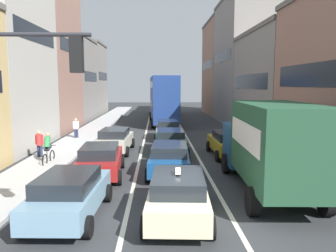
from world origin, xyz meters
name	(u,v)px	position (x,y,z in m)	size (l,w,h in m)	color
ground_plane	(181,232)	(0.00, 0.00, 0.00)	(140.00, 140.00, 0.00)	#323437
sidewalk_left	(89,132)	(-6.70, 20.00, 0.07)	(2.60, 64.00, 0.14)	#B5B5B5
lane_stripe_left	(146,133)	(-1.70, 20.00, 0.01)	(0.16, 60.00, 0.01)	silver
lane_stripe_right	(184,133)	(1.70, 20.00, 0.01)	(0.16, 60.00, 0.01)	silver
building_row_left	(33,66)	(-12.00, 21.90, 5.88)	(7.20, 43.90, 14.20)	tan
building_row_right	(263,70)	(9.90, 24.22, 5.71)	(7.20, 43.90, 13.44)	#936B5B
removalist_box_truck	(270,144)	(3.69, 3.42, 1.97)	(2.96, 7.79, 3.58)	navy
taxi_centre_lane_front	(178,194)	(-0.04, 0.99, 0.80)	(2.28, 4.40, 1.66)	beige
sedan_left_lane_front	(70,194)	(-3.49, 1.16, 0.80)	(2.22, 4.38, 1.49)	#759EB7
sedan_centre_lane_second	(170,158)	(-0.11, 6.29, 0.80)	(2.26, 4.40, 1.49)	#194C8C
wagon_left_lane_second	(100,160)	(-3.32, 5.97, 0.80)	(2.26, 4.40, 1.49)	#A51E1E
hatchback_centre_lane_third	(170,141)	(0.11, 11.12, 0.80)	(2.11, 4.32, 1.49)	#19592D
sedan_left_lane_third	(115,140)	(-3.35, 11.58, 0.80)	(2.22, 4.38, 1.49)	beige
coupe_centre_lane_fourth	(168,129)	(0.15, 16.54, 0.80)	(2.14, 4.34, 1.49)	gray
sedan_right_lane_behind_truck	(228,143)	(3.54, 10.20, 0.80)	(2.13, 4.33, 1.49)	#B29319
bus_mid_queue_primary	(163,98)	(-0.05, 26.27, 2.83)	(3.15, 10.60, 5.06)	navy
bus_far_queue_secondary	(162,102)	(-0.01, 37.60, 1.76)	(2.83, 10.51, 2.90)	#1E6033
cyclist_on_sidewalk	(48,149)	(-6.50, 8.38, 0.85)	(0.50, 1.73, 1.72)	black
pedestrian_near_kerb	(39,143)	(-7.40, 9.70, 0.95)	(0.52, 0.34, 1.66)	#262D47
pedestrian_far_sidewalk	(76,127)	(-6.99, 16.59, 0.95)	(0.39, 0.43, 1.66)	#262D47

